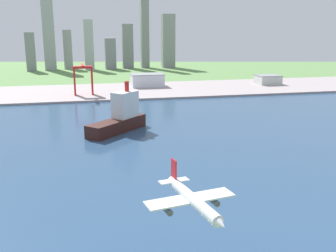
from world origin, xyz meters
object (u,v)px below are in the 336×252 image
(airplane_landing, at_px, (193,200))
(warehouse_main, at_px, (147,80))
(warehouse_annex, at_px, (268,79))
(cargo_ship, at_px, (120,117))
(port_crane_red, at_px, (83,73))

(airplane_landing, xyz_separation_m, warehouse_main, (60.58, 440.27, -18.12))
(warehouse_annex, bearing_deg, airplane_landing, -119.52)
(cargo_ship, height_order, warehouse_main, cargo_ship)
(cargo_ship, bearing_deg, port_crane_red, 98.52)
(warehouse_main, relative_size, warehouse_annex, 1.37)
(cargo_ship, xyz_separation_m, warehouse_annex, (242.63, 217.36, -2.54))
(airplane_landing, bearing_deg, warehouse_annex, 60.48)
(cargo_ship, height_order, port_crane_red, port_crane_red)
(warehouse_annex, bearing_deg, port_crane_red, -171.62)
(cargo_ship, relative_size, port_crane_red, 1.40)
(airplane_landing, distance_m, cargo_ship, 207.13)
(airplane_landing, distance_m, warehouse_main, 444.79)
(airplane_landing, bearing_deg, port_crane_red, 94.36)
(port_crane_red, distance_m, warehouse_main, 107.60)
(port_crane_red, height_order, warehouse_annex, port_crane_red)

